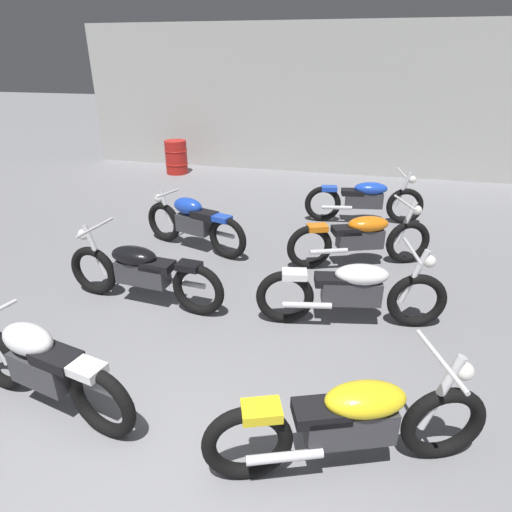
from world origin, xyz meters
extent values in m
cube|color=#B2B2AD|center=(0.00, 9.96, 1.80)|extent=(12.59, 0.24, 3.60)
torus|color=black|center=(-0.65, 0.66, 0.34)|extent=(0.68, 0.25, 0.67)
cube|color=#38383D|center=(-1.29, 0.80, 0.44)|extent=(0.61, 0.36, 0.28)
ellipsoid|color=white|center=(-1.38, 0.82, 0.72)|extent=(0.57, 0.38, 0.26)
cube|color=black|center=(-1.07, 0.75, 0.64)|extent=(0.44, 0.32, 0.10)
cube|color=white|center=(-0.75, 0.68, 0.64)|extent=(0.32, 0.25, 0.08)
cylinder|color=silver|center=(-0.87, 0.84, 0.32)|extent=(0.55, 0.19, 0.07)
torus|color=black|center=(-2.04, 2.72, 0.34)|extent=(0.68, 0.17, 0.67)
torus|color=black|center=(-0.55, 2.57, 0.34)|extent=(0.68, 0.17, 0.67)
cylinder|color=silver|center=(-1.97, 2.71, 0.65)|extent=(0.28, 0.10, 0.66)
cube|color=#38383D|center=(-1.30, 2.65, 0.44)|extent=(0.68, 0.30, 0.28)
ellipsoid|color=black|center=(-1.40, 2.66, 0.66)|extent=(0.63, 0.38, 0.22)
cube|color=black|center=(-1.08, 2.63, 0.57)|extent=(0.42, 0.28, 0.10)
cube|color=black|center=(-0.65, 2.58, 0.64)|extent=(0.30, 0.23, 0.08)
cylinder|color=silver|center=(-1.91, 2.71, 0.96)|extent=(0.10, 0.68, 0.04)
sphere|color=white|center=(-2.10, 2.72, 0.84)|extent=(0.14, 0.14, 0.14)
cylinder|color=silver|center=(-0.79, 2.73, 0.32)|extent=(0.55, 0.12, 0.07)
torus|color=black|center=(-1.92, 4.58, 0.34)|extent=(0.67, 0.31, 0.67)
torus|color=black|center=(-0.69, 4.18, 0.34)|extent=(0.67, 0.31, 0.67)
cylinder|color=silver|center=(-1.84, 4.56, 0.59)|extent=(0.25, 0.14, 0.56)
cube|color=#38383D|center=(-1.30, 4.38, 0.44)|extent=(0.62, 0.41, 0.28)
ellipsoid|color=blue|center=(-1.40, 4.41, 0.72)|extent=(0.58, 0.43, 0.26)
cube|color=black|center=(-1.09, 4.31, 0.64)|extent=(0.45, 0.35, 0.10)
cube|color=blue|center=(-0.78, 4.21, 0.64)|extent=(0.33, 0.28, 0.08)
cylinder|color=silver|center=(-1.79, 4.54, 0.85)|extent=(0.18, 0.47, 0.04)
sphere|color=white|center=(-1.98, 4.60, 0.73)|extent=(0.14, 0.14, 0.14)
cylinder|color=silver|center=(-0.88, 4.38, 0.32)|extent=(0.54, 0.24, 0.07)
torus|color=black|center=(1.99, 1.09, 0.34)|extent=(0.66, 0.34, 0.67)
torus|color=black|center=(0.59, 0.55, 0.34)|extent=(0.66, 0.34, 0.67)
cylinder|color=silver|center=(1.92, 1.06, 0.65)|extent=(0.28, 0.16, 0.66)
cube|color=#38383D|center=(1.29, 0.82, 0.44)|extent=(0.70, 0.46, 0.28)
ellipsoid|color=yellow|center=(1.39, 0.86, 0.66)|extent=(0.67, 0.51, 0.22)
cube|color=black|center=(1.09, 0.74, 0.57)|extent=(0.46, 0.37, 0.10)
cube|color=yellow|center=(0.69, 0.59, 0.64)|extent=(0.33, 0.29, 0.08)
cylinder|color=silver|center=(1.86, 1.04, 0.96)|extent=(0.28, 0.65, 0.04)
sphere|color=white|center=(2.05, 1.11, 0.84)|extent=(0.14, 0.14, 0.14)
cylinder|color=silver|center=(0.87, 0.52, 0.32)|extent=(0.54, 0.26, 0.07)
torus|color=black|center=(1.96, 2.94, 0.34)|extent=(0.68, 0.23, 0.67)
torus|color=black|center=(0.48, 2.65, 0.34)|extent=(0.68, 0.23, 0.67)
cylinder|color=silver|center=(1.88, 2.92, 0.65)|extent=(0.28, 0.12, 0.66)
cube|color=#38383D|center=(1.22, 2.79, 0.44)|extent=(0.69, 0.36, 0.28)
ellipsoid|color=white|center=(1.32, 2.81, 0.66)|extent=(0.65, 0.43, 0.22)
cube|color=black|center=(1.00, 2.75, 0.57)|extent=(0.44, 0.31, 0.10)
cube|color=white|center=(0.58, 2.67, 0.64)|extent=(0.31, 0.25, 0.08)
cylinder|color=silver|center=(1.82, 2.91, 0.96)|extent=(0.16, 0.67, 0.04)
sphere|color=white|center=(2.01, 2.95, 0.84)|extent=(0.14, 0.14, 0.14)
cylinder|color=silver|center=(0.75, 2.57, 0.32)|extent=(0.55, 0.17, 0.07)
torus|color=black|center=(1.97, 4.68, 0.34)|extent=(0.66, 0.34, 0.67)
torus|color=black|center=(0.57, 4.14, 0.34)|extent=(0.66, 0.34, 0.67)
cylinder|color=silver|center=(1.90, 4.65, 0.65)|extent=(0.28, 0.16, 0.66)
cube|color=#38383D|center=(1.27, 4.41, 0.44)|extent=(0.70, 0.46, 0.28)
ellipsoid|color=orange|center=(1.37, 4.44, 0.66)|extent=(0.67, 0.51, 0.22)
cube|color=black|center=(1.07, 4.33, 0.57)|extent=(0.46, 0.37, 0.10)
cube|color=orange|center=(0.67, 4.17, 0.64)|extent=(0.33, 0.29, 0.08)
cylinder|color=silver|center=(1.84, 4.63, 0.96)|extent=(0.28, 0.65, 0.04)
sphere|color=white|center=(2.03, 4.70, 0.84)|extent=(0.14, 0.14, 0.14)
cylinder|color=silver|center=(0.85, 4.11, 0.32)|extent=(0.54, 0.26, 0.07)
torus|color=black|center=(2.03, 6.42, 0.34)|extent=(0.68, 0.21, 0.67)
torus|color=black|center=(0.55, 6.19, 0.34)|extent=(0.68, 0.21, 0.67)
cylinder|color=silver|center=(1.95, 6.41, 0.65)|extent=(0.28, 0.11, 0.66)
cube|color=#38383D|center=(1.29, 6.30, 0.44)|extent=(0.69, 0.34, 0.28)
ellipsoid|color=blue|center=(1.39, 6.32, 0.66)|extent=(0.64, 0.41, 0.22)
cube|color=black|center=(1.08, 6.27, 0.57)|extent=(0.43, 0.30, 0.10)
cube|color=blue|center=(0.65, 6.20, 0.64)|extent=(0.31, 0.24, 0.08)
cylinder|color=silver|center=(1.90, 6.40, 0.96)|extent=(0.14, 0.68, 0.04)
sphere|color=white|center=(2.09, 6.43, 0.84)|extent=(0.14, 0.14, 0.14)
cylinder|color=silver|center=(0.82, 6.10, 0.32)|extent=(0.55, 0.15, 0.07)
cylinder|color=red|center=(-3.55, 8.88, 0.42)|extent=(0.56, 0.56, 0.85)
torus|color=red|center=(-3.55, 8.88, 0.59)|extent=(0.59, 0.59, 0.03)
torus|color=red|center=(-3.55, 8.88, 0.26)|extent=(0.59, 0.59, 0.03)
camera|label=1|loc=(1.19, -1.62, 2.89)|focal=30.40mm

